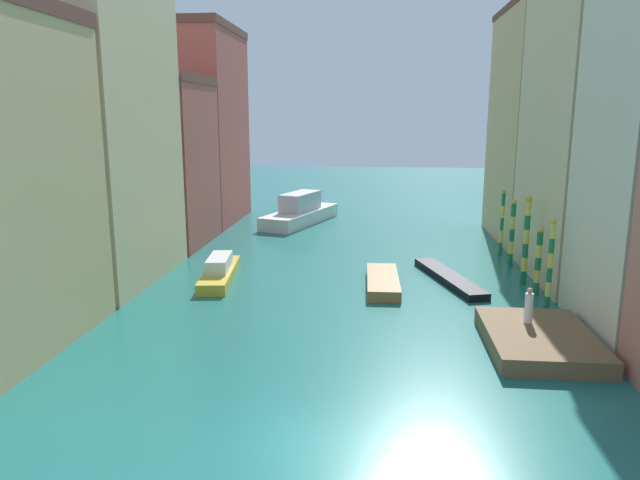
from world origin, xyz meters
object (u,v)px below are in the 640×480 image
at_px(gondola_black, 449,278).
at_px(mooring_pole_4, 502,222).
at_px(vaporetto_white, 300,212).
at_px(motorboat_0, 383,281).
at_px(mooring_pole_0, 550,264).
at_px(waterfront_dock, 539,340).
at_px(mooring_pole_1, 538,260).
at_px(mooring_pole_3, 512,232).
at_px(motorboat_1, 220,271).
at_px(mooring_pole_2, 526,240).
at_px(person_on_dock, 529,306).

bearing_deg(gondola_black, mooring_pole_4, 58.91).
distance_m(vaporetto_white, motorboat_0, 21.83).
distance_m(mooring_pole_4, gondola_black, 9.02).
height_order(mooring_pole_0, vaporetto_white, mooring_pole_0).
relative_size(waterfront_dock, mooring_pole_1, 1.66).
relative_size(mooring_pole_4, vaporetto_white, 0.41).
bearing_deg(gondola_black, motorboat_0, -158.59).
relative_size(mooring_pole_3, motorboat_1, 0.61).
bearing_deg(mooring_pole_0, motorboat_0, 157.33).
bearing_deg(motorboat_0, mooring_pole_3, 34.35).
height_order(mooring_pole_2, mooring_pole_3, mooring_pole_2).
bearing_deg(motorboat_0, mooring_pole_1, -4.94).
xyz_separation_m(motorboat_0, motorboat_1, (-9.92, 0.60, 0.23)).
distance_m(mooring_pole_0, mooring_pole_4, 12.55).
distance_m(gondola_black, motorboat_1, 13.93).
xyz_separation_m(waterfront_dock, motorboat_1, (-16.54, 9.30, 0.17)).
height_order(mooring_pole_0, mooring_pole_4, mooring_pole_0).
xyz_separation_m(waterfront_dock, mooring_pole_3, (1.88, 14.51, 1.91)).
height_order(person_on_dock, mooring_pole_4, mooring_pole_4).
height_order(mooring_pole_3, motorboat_0, mooring_pole_3).
bearing_deg(person_on_dock, motorboat_0, 130.11).
bearing_deg(gondola_black, mooring_pole_0, -49.07).
xyz_separation_m(vaporetto_white, gondola_black, (11.53, -18.90, -0.81)).
bearing_deg(mooring_pole_3, vaporetto_white, 137.64).
distance_m(mooring_pole_3, vaporetto_white, 21.78).
bearing_deg(person_on_dock, gondola_black, 104.74).
xyz_separation_m(waterfront_dock, mooring_pole_2, (1.66, 9.95, 2.34)).
distance_m(person_on_dock, mooring_pole_1, 7.19).
bearing_deg(motorboat_0, mooring_pole_4, 46.81).
bearing_deg(mooring_pole_3, motorboat_1, -164.21).
relative_size(mooring_pole_3, motorboat_0, 0.70).
distance_m(mooring_pole_1, motorboat_0, 8.72).
bearing_deg(mooring_pole_4, vaporetto_white, 144.60).
height_order(person_on_dock, mooring_pole_3, mooring_pole_3).
height_order(mooring_pole_1, mooring_pole_2, mooring_pole_2).
relative_size(waterfront_dock, mooring_pole_0, 1.34).
bearing_deg(mooring_pole_1, vaporetto_white, 127.17).
height_order(waterfront_dock, mooring_pole_3, mooring_pole_3).
height_order(mooring_pole_2, motorboat_1, mooring_pole_2).
bearing_deg(mooring_pole_1, person_on_dock, -107.33).
bearing_deg(motorboat_1, mooring_pole_2, 2.04).
bearing_deg(motorboat_0, person_on_dock, -49.89).
distance_m(mooring_pole_4, vaporetto_white, 19.74).
distance_m(mooring_pole_3, motorboat_1, 19.23).
bearing_deg(gondola_black, vaporetto_white, 121.39).
relative_size(mooring_pole_0, vaporetto_white, 0.42).
xyz_separation_m(mooring_pole_1, mooring_pole_4, (-0.02, 9.79, 0.41)).
relative_size(waterfront_dock, motorboat_0, 1.01).
xyz_separation_m(mooring_pole_2, mooring_pole_4, (0.21, 7.80, -0.32)).
xyz_separation_m(mooring_pole_3, gondola_black, (-4.53, -4.25, -2.07)).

